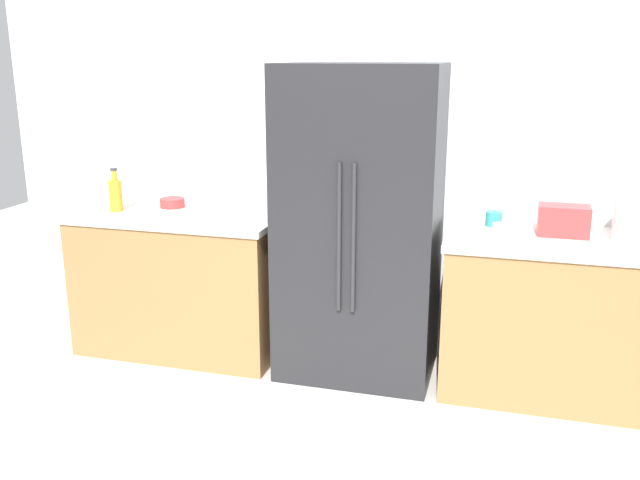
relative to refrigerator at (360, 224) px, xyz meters
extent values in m
cube|color=silver|center=(0.13, 0.39, 0.43)|extent=(5.35, 0.10, 2.68)
cube|color=olive|center=(-1.16, 0.01, -0.48)|extent=(1.29, 0.64, 0.87)
cube|color=beige|center=(-1.16, 0.01, -0.02)|extent=(1.32, 0.67, 0.04)
cube|color=olive|center=(1.18, 0.01, -0.48)|extent=(1.31, 0.64, 0.87)
cube|color=beige|center=(1.18, 0.01, -0.02)|extent=(1.34, 0.67, 0.04)
cube|color=black|center=(0.00, 0.00, 0.00)|extent=(0.91, 0.64, 1.83)
cylinder|color=#262628|center=(-0.04, -0.33, 0.00)|extent=(0.02, 0.02, 0.82)
cylinder|color=#262628|center=(0.04, -0.33, 0.00)|extent=(0.02, 0.02, 0.82)
cube|color=red|center=(1.12, 0.07, 0.08)|extent=(0.27, 0.16, 0.17)
cylinder|color=white|center=(1.50, 0.02, 0.11)|extent=(0.26, 0.26, 0.22)
cylinder|color=orange|center=(-1.56, -0.06, 0.10)|extent=(0.08, 0.08, 0.20)
cylinder|color=orange|center=(-1.56, -0.06, 0.23)|extent=(0.04, 0.04, 0.06)
cylinder|color=#333338|center=(-1.56, -0.06, 0.26)|extent=(0.04, 0.04, 0.02)
cylinder|color=teal|center=(0.75, 0.19, 0.04)|extent=(0.10, 0.10, 0.08)
cylinder|color=white|center=(0.80, -0.04, 0.03)|extent=(0.09, 0.09, 0.07)
cylinder|color=red|center=(-1.28, 0.14, 0.03)|extent=(0.16, 0.16, 0.06)
camera|label=1|loc=(0.82, -3.78, 0.96)|focal=38.34mm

